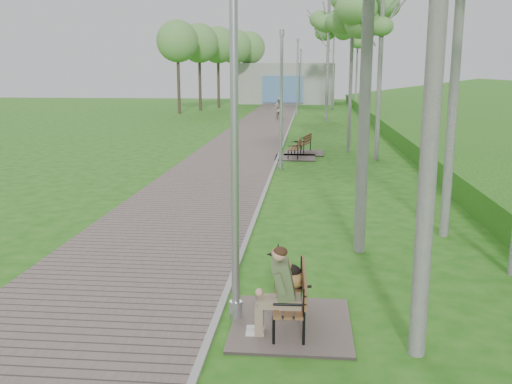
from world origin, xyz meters
TOP-DOWN VIEW (x-y plane):
  - ground at (0.00, 0.00)m, footprint 120.00×120.00m
  - walkway at (-1.75, 21.50)m, footprint 3.50×67.00m
  - kerb at (0.00, 21.50)m, footprint 0.10×67.00m
  - building_north at (-1.50, 50.97)m, footprint 10.00×5.20m
  - bench_main at (0.94, -1.10)m, footprint 1.58×1.75m
  - bench_second at (0.94, 15.08)m, footprint 1.58×1.76m
  - bench_third at (0.64, 13.78)m, footprint 1.54×1.72m
  - lamp_post_near at (0.26, -0.93)m, footprint 0.18×0.18m
  - lamp_post_second at (0.24, 11.13)m, footprint 0.18×0.18m
  - lamp_post_third at (0.19, 35.50)m, footprint 0.22×0.22m
  - lamp_post_far at (0.22, 47.30)m, footprint 0.20×0.20m
  - pedestrian_near at (-0.96, 32.62)m, footprint 0.59×0.45m
  - pedestrian_far at (-0.89, 30.38)m, footprint 0.86×0.76m
  - birch_far_b at (2.27, 29.93)m, footprint 2.62×2.62m
  - birch_distant_a at (3.05, 41.28)m, footprint 2.41×2.41m
  - birch_distant_b at (5.14, 42.82)m, footprint 2.71×2.71m

SIDE VIEW (x-z plane):
  - ground at x=0.00m, z-range 0.00..0.00m
  - walkway at x=-1.75m, z-range 0.00..0.04m
  - kerb at x=0.00m, z-range 0.00..0.05m
  - bench_third at x=0.64m, z-range -0.30..0.65m
  - bench_second at x=0.94m, z-range -0.31..0.66m
  - bench_main at x=0.94m, z-range -0.31..1.07m
  - pedestrian_near at x=-0.96m, z-range 0.00..1.45m
  - pedestrian_far at x=-0.89m, z-range 0.00..1.47m
  - building_north at x=-1.50m, z-range -0.01..3.99m
  - lamp_post_near at x=0.26m, z-range -0.15..4.40m
  - lamp_post_second at x=0.24m, z-range -0.15..4.49m
  - lamp_post_far at x=0.22m, z-range -0.17..5.12m
  - lamp_post_third at x=0.19m, z-range -0.18..5.43m
  - birch_distant_b at x=5.14m, z-range 2.44..11.00m
  - birch_far_b at x=2.27m, z-range 2.47..11.12m
  - birch_distant_a at x=3.05m, z-range 2.50..11.27m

